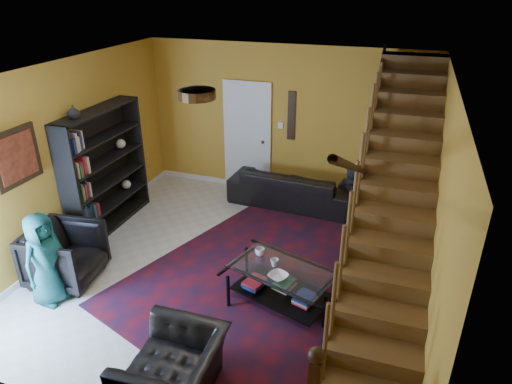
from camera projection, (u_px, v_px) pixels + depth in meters
floor at (231, 268)px, 6.65m from camera, size 5.50×5.50×0.00m
room at (189, 211)px, 8.15m from camera, size 5.50×5.50×5.50m
staircase at (394, 204)px, 5.44m from camera, size 0.95×5.02×3.18m
bookshelf at (106, 172)px, 7.44m from camera, size 0.35×1.80×2.00m
door at (247, 138)px, 8.74m from camera, size 0.82×0.05×2.05m
framed_picture at (16, 157)px, 5.86m from camera, size 0.04×0.74×0.74m
wall_hanging at (291, 116)px, 8.27m from camera, size 0.14×0.03×0.90m
ceiling_fixture at (197, 94)px, 4.78m from camera, size 0.40×0.40×0.10m
rug at (281, 282)px, 6.34m from camera, size 4.71×5.01×0.02m
sofa at (292, 187)px, 8.39m from camera, size 2.31×1.03×0.66m
armchair_left at (65, 255)px, 6.24m from camera, size 0.99×0.97×0.81m
armchair_right at (173, 371)px, 4.51m from camera, size 0.92×1.04×0.66m
person_adult_a at (350, 200)px, 8.17m from camera, size 0.53×0.38×1.34m
person_adult_b at (357, 200)px, 8.13m from camera, size 0.72×0.58×1.38m
person_child at (45, 259)px, 5.74m from camera, size 0.49×0.67×1.27m
coffee_table at (282, 282)px, 5.88m from camera, size 1.46×1.12×0.49m
cup_a at (260, 252)px, 6.06m from camera, size 0.14×0.14×0.10m
cup_b at (275, 263)px, 5.83m from camera, size 0.11×0.11×0.10m
bowl at (278, 276)px, 5.61m from camera, size 0.31×0.31×0.06m
vase at (73, 112)px, 6.52m from camera, size 0.18×0.18×0.19m
popcorn_bucket at (58, 279)px, 6.25m from camera, size 0.15×0.15×0.17m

